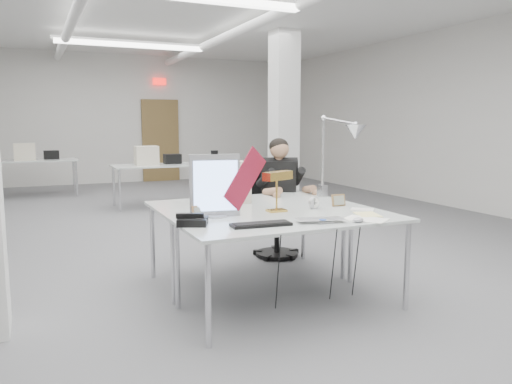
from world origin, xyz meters
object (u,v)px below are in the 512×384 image
desk_phone (193,221)px  beige_monitor (221,182)px  seated_person (279,178)px  desk_main (292,220)px  monitor (215,186)px  architect_lamp (336,160)px  office_chair (277,207)px  bankers_lamp (277,194)px  laptop (323,222)px

desk_phone → beige_monitor: bearing=81.5°
seated_person → desk_phone: (-1.42, -1.39, -0.12)m
desk_main → monitor: size_ratio=3.57×
desk_phone → architect_lamp: bearing=43.4°
seated_person → architect_lamp: (0.22, -0.80, 0.25)m
office_chair → bankers_lamp: bearing=-93.0°
office_chair → desk_phone: 2.03m
desk_main → seated_person: seated_person is taller
desk_phone → desk_main: bearing=18.7°
laptop → beige_monitor: 1.30m
desk_main → office_chair: office_chair is taller
desk_phone → bankers_lamp: bearing=40.6°
laptop → architect_lamp: 1.25m
architect_lamp → desk_main: bearing=-143.0°
desk_main → beige_monitor: beige_monitor is taller
seated_person → bankers_lamp: 1.28m
office_chair → monitor: monitor is taller
laptop → bankers_lamp: bankers_lamp is taller
laptop → desk_phone: 0.97m
desk_main → desk_phone: (-0.80, 0.07, 0.04)m
seated_person → beige_monitor: seated_person is taller
bankers_lamp → beige_monitor: (-0.27, 0.63, 0.04)m
bankers_lamp → desk_phone: (-0.82, -0.25, -0.13)m
laptop → desk_phone: size_ratio=1.70×
monitor → laptop: (0.64, -0.61, -0.24)m
desk_main → beige_monitor: size_ratio=4.32×
office_chair → laptop: bearing=-82.1°
office_chair → architect_lamp: architect_lamp is taller
seated_person → monitor: size_ratio=1.69×
desk_main → office_chair: bearing=67.7°
architect_lamp → seated_person: bearing=104.3°
desk_main → monitor: monitor is taller
architect_lamp → laptop: bearing=-128.9°
laptop → architect_lamp: architect_lamp is taller
seated_person → monitor: seated_person is taller
monitor → desk_phone: 0.43m
desk_phone → beige_monitor: (0.55, 0.89, 0.17)m
office_chair → monitor: (-1.15, -1.18, 0.43)m
desk_main → seated_person: size_ratio=2.11×
monitor → laptop: size_ratio=1.38×
seated_person → monitor: (-1.15, -1.13, 0.11)m
seated_person → architect_lamp: architect_lamp is taller
bankers_lamp → beige_monitor: 0.69m
monitor → bankers_lamp: (0.55, -0.00, -0.10)m
desk_main → seated_person: bearing=67.0°
bankers_lamp → beige_monitor: bearing=88.2°
desk_phone → seated_person: bearing=67.9°
office_chair → architect_lamp: size_ratio=1.45×
monitor → beige_monitor: (0.29, 0.63, -0.05)m
bankers_lamp → beige_monitor: size_ratio=0.75×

